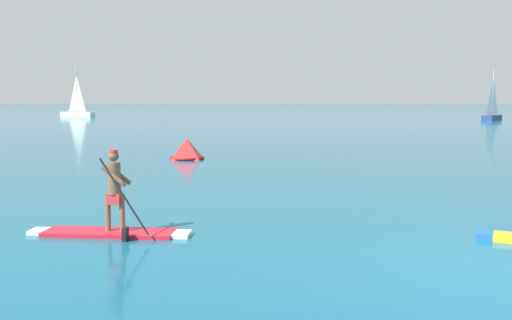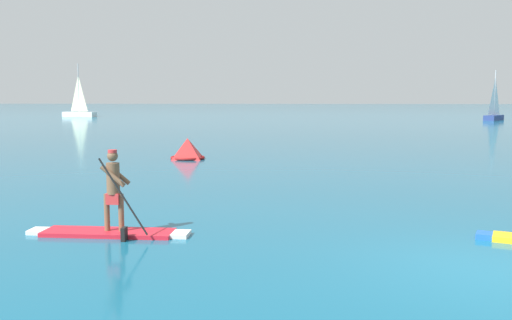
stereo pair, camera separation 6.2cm
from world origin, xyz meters
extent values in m
plane|color=#145B7A|center=(0.00, 0.00, 0.00)|extent=(440.00, 440.00, 0.00)
cube|color=red|center=(-6.95, 1.95, 0.04)|extent=(2.63, 0.78, 0.08)
cube|color=white|center=(-5.48, 1.91, 0.04)|extent=(0.34, 0.51, 0.08)
cube|color=white|center=(-8.42, 1.99, 0.04)|extent=(0.34, 0.44, 0.08)
cylinder|color=brown|center=(-6.68, 1.94, 0.46)|extent=(0.11, 0.11, 0.75)
cylinder|color=brown|center=(-6.97, 1.95, 0.46)|extent=(0.11, 0.11, 0.75)
cube|color=red|center=(-6.82, 1.95, 0.74)|extent=(0.27, 0.23, 0.22)
cylinder|color=brown|center=(-6.82, 1.95, 1.14)|extent=(0.26, 0.26, 0.62)
sphere|color=brown|center=(-6.82, 1.95, 1.59)|extent=(0.21, 0.21, 0.21)
cylinder|color=red|center=(-6.82, 1.95, 1.68)|extent=(0.18, 0.18, 0.06)
cylinder|color=brown|center=(-6.77, 2.10, 1.21)|extent=(0.50, 0.10, 0.44)
cylinder|color=brown|center=(-6.78, 1.79, 1.21)|extent=(0.50, 0.10, 0.44)
cylinder|color=black|center=(-6.49, 1.48, 0.86)|extent=(0.94, 0.06, 1.48)
cube|color=black|center=(-6.49, 1.48, 0.10)|extent=(0.09, 0.20, 0.32)
cube|color=blue|center=(0.49, 2.16, 0.05)|extent=(0.42, 0.48, 0.11)
pyramid|color=red|center=(-7.97, 15.89, 0.46)|extent=(1.81, 1.81, 0.93)
torus|color=maroon|center=(-7.97, 15.89, 0.06)|extent=(1.53, 1.53, 0.12)
cube|color=white|center=(-33.26, 68.81, 0.34)|extent=(4.84, 2.17, 0.68)
cylinder|color=#B2B2B7|center=(-33.26, 68.81, 4.02)|extent=(0.12, 0.12, 6.69)
pyramid|color=beige|center=(-33.26, 68.81, 3.31)|extent=(2.00, 0.80, 5.07)
cube|color=navy|center=(20.42, 60.18, 0.30)|extent=(3.42, 4.27, 0.61)
cylinder|color=#B2B2B7|center=(20.42, 60.18, 3.25)|extent=(0.12, 0.12, 5.29)
pyramid|color=white|center=(20.42, 60.18, 2.93)|extent=(1.47, 1.40, 4.44)
camera|label=1|loc=(-3.31, -8.98, 2.75)|focal=39.83mm
camera|label=2|loc=(-3.25, -8.97, 2.75)|focal=39.83mm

